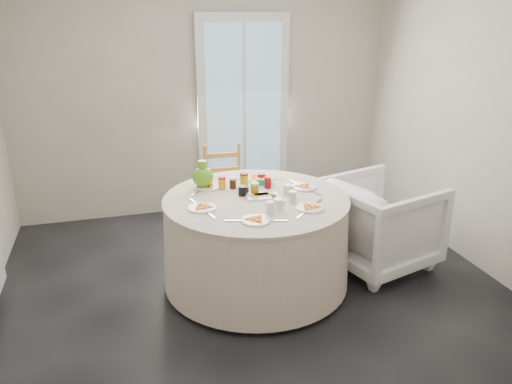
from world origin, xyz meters
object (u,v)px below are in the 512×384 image
object	(u,v)px
wooden_chair	(226,188)
green_pitcher	(203,174)
armchair	(379,223)
table	(256,242)

from	to	relation	value
wooden_chair	green_pitcher	bearing A→B (deg)	-114.19
armchair	green_pitcher	distance (m)	1.58
armchair	green_pitcher	bearing A→B (deg)	61.52
wooden_chair	table	bearing A→B (deg)	-87.42
table	green_pitcher	size ratio (longest dim) A/B	6.68
table	wooden_chair	distance (m)	1.05
table	wooden_chair	xyz separation A→B (m)	(-0.01, 1.04, 0.09)
wooden_chair	green_pitcher	world-z (taller)	green_pitcher
table	wooden_chair	size ratio (longest dim) A/B	1.68
table	armchair	distance (m)	1.12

